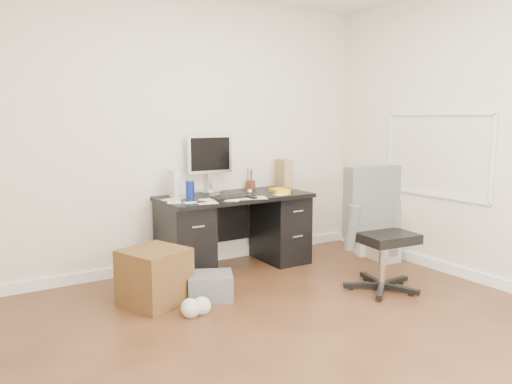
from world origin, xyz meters
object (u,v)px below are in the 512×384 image
at_px(lcd_monitor, 210,163).
at_px(wicker_basket, 155,277).
at_px(pc_tower, 379,235).
at_px(keyboard, 233,197).
at_px(office_chair, 384,230).
at_px(desk, 235,229).

distance_m(lcd_monitor, wicker_basket, 1.43).
bearing_deg(pc_tower, wicker_basket, -171.47).
relative_size(keyboard, office_chair, 0.38).
distance_m(office_chair, wicker_basket, 2.00).
xyz_separation_m(keyboard, pc_tower, (1.61, -0.34, -0.51)).
xyz_separation_m(office_chair, wicker_basket, (-1.83, 0.74, -0.31)).
xyz_separation_m(pc_tower, wicker_basket, (-2.54, -0.01, -0.02)).
height_order(desk, office_chair, office_chair).
xyz_separation_m(office_chair, pc_tower, (0.71, 0.75, -0.29)).
distance_m(desk, office_chair, 1.48).
bearing_deg(lcd_monitor, desk, -55.10).
xyz_separation_m(lcd_monitor, keyboard, (0.05, -0.41, -0.29)).
xyz_separation_m(keyboard, wicker_basket, (-0.93, -0.35, -0.53)).
relative_size(desk, wicker_basket, 3.27).
bearing_deg(desk, keyboard, -123.08).
xyz_separation_m(desk, lcd_monitor, (-0.15, 0.24, 0.65)).
distance_m(lcd_monitor, pc_tower, 1.98).
relative_size(office_chair, wicker_basket, 2.37).
bearing_deg(keyboard, office_chair, -51.69).
bearing_deg(wicker_basket, office_chair, -21.90).
height_order(desk, wicker_basket, desk).
height_order(desk, lcd_monitor, lcd_monitor).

